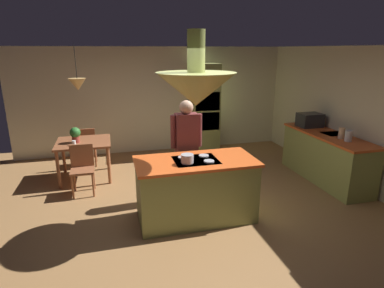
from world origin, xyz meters
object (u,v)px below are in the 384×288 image
Objects in this scene: oven_tower at (204,109)px; microwave_on_counter at (310,120)px; dining_table at (84,146)px; potted_plant_on_table at (75,134)px; canister_flour at (349,136)px; chair_by_back_wall at (86,144)px; cooking_pot_on_cooktop at (187,158)px; person_at_island at (186,144)px; canister_sugar at (342,133)px; kitchen_island at (196,189)px; chair_facing_island at (82,166)px; cup_on_table at (74,143)px.

oven_tower is 4.70× the size of microwave_on_counter.
dining_table is 3.41× the size of potted_plant_on_table.
canister_flour is at bearing -59.59° from oven_tower.
cooking_pot_on_cooktop is (1.54, -2.93, 0.51)m from chair_by_back_wall.
potted_plant_on_table is (-0.13, -0.74, 0.42)m from chair_by_back_wall.
canister_flour reaches higher than chair_by_back_wall.
person_at_island is 2.84m from canister_flour.
canister_flour reaches higher than dining_table.
oven_tower is 11.11× the size of canister_flour.
oven_tower is at bearing 122.01° from canister_sugar.
kitchen_island is 3.84× the size of microwave_on_counter.
cooking_pot_on_cooktop is (1.67, -2.18, 0.09)m from potted_plant_on_table.
canister_flour reaches higher than potted_plant_on_table.
canister_flour is (2.81, -0.43, 0.05)m from person_at_island.
chair_facing_island is at bearing 135.10° from cooking_pot_on_cooktop.
cooking_pot_on_cooktop is at bearing -44.90° from chair_facing_island.
person_at_island reaches higher than canister_flour.
kitchen_island is 5.88× the size of potted_plant_on_table.
oven_tower is at bearing 22.15° from potted_plant_on_table.
canister_sugar is (2.81, -0.25, 0.06)m from person_at_island.
chair_by_back_wall is at bearing 129.77° from person_at_island.
dining_table is 0.71m from chair_by_back_wall.
cup_on_table is at bearing 108.12° from chair_facing_island.
kitchen_island reaches higher than cup_on_table.
kitchen_island is at bearing -92.72° from person_at_island.
potted_plant_on_table is 4.93m from canister_sugar.
canister_sugar is at bearing 90.00° from canister_flour.
canister_flour reaches higher than kitchen_island.
person_at_island is 1.93m from chair_facing_island.
kitchen_island is 1.73× the size of dining_table.
cup_on_table is 0.46× the size of canister_flour.
person_at_island reaches higher than chair_by_back_wall.
cooking_pot_on_cooktop is at bearing -55.37° from dining_table.
chair_facing_island is 2.90× the size of potted_plant_on_table.
canister_sugar reaches higher than canister_flour.
potted_plant_on_table is 1.46× the size of canister_sugar.
person_at_island is (-1.07, -2.53, -0.10)m from oven_tower.
oven_tower reaches higher than cup_on_table.
oven_tower is at bearing 25.07° from cup_on_table.
person_at_island is at bearing -35.70° from potted_plant_on_table.
chair_by_back_wall is (-1.73, 2.08, -0.48)m from person_at_island.
microwave_on_counter reaches higher than cooking_pot_on_cooktop.
canister_flour is at bearing -8.77° from person_at_island.
oven_tower reaches higher than microwave_on_counter.
cooking_pot_on_cooktop is (1.69, -1.99, 0.21)m from cup_on_table.
potted_plant_on_table is 2.75m from cooking_pot_on_cooktop.
canister_flour is 0.42× the size of microwave_on_counter.
dining_table is at bearing 171.54° from microwave_on_counter.
potted_plant_on_table reaches higher than kitchen_island.
person_at_island reaches higher than microwave_on_counter.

